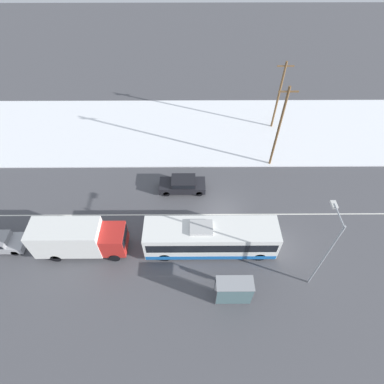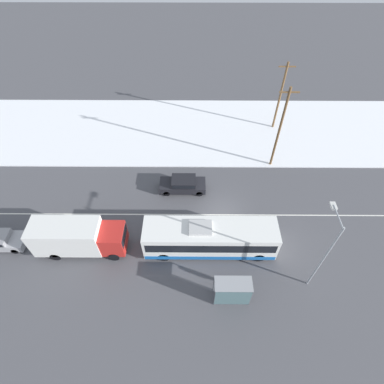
% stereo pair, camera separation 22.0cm
% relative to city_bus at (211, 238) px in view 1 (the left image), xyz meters
% --- Properties ---
extents(ground_plane, '(120.00, 120.00, 0.00)m').
position_rel_city_bus_xyz_m(ground_plane, '(1.25, 3.55, -1.54)').
color(ground_plane, '#4C4C51').
extents(snow_lot, '(80.00, 12.96, 0.12)m').
position_rel_city_bus_xyz_m(snow_lot, '(1.25, 16.43, -1.48)').
color(snow_lot, white).
rests_on(snow_lot, ground_plane).
extents(lane_marking_center, '(60.00, 0.12, 0.00)m').
position_rel_city_bus_xyz_m(lane_marking_center, '(1.25, 3.55, -1.54)').
color(lane_marking_center, silver).
rests_on(lane_marking_center, ground_plane).
extents(city_bus, '(10.80, 2.57, 3.15)m').
position_rel_city_bus_xyz_m(city_bus, '(0.00, 0.00, 0.00)').
color(city_bus, white).
rests_on(city_bus, ground_plane).
extents(box_truck, '(7.44, 2.30, 3.26)m').
position_rel_city_bus_xyz_m(box_truck, '(-10.84, -0.12, 0.25)').
color(box_truck, silver).
rests_on(box_truck, ground_plane).
extents(sedan_car, '(4.52, 1.80, 1.51)m').
position_rel_city_bus_xyz_m(sedan_car, '(-2.41, 6.71, -0.72)').
color(sedan_car, black).
rests_on(sedan_car, ground_plane).
extents(pedestrian_at_stop, '(0.63, 0.28, 1.76)m').
position_rel_city_bus_xyz_m(pedestrian_at_stop, '(1.83, -3.50, -0.46)').
color(pedestrian_at_stop, '#23232D').
rests_on(pedestrian_at_stop, ground_plane).
extents(bus_shelter, '(2.69, 1.20, 2.40)m').
position_rel_city_bus_xyz_m(bus_shelter, '(1.49, -4.58, 0.13)').
color(bus_shelter, gray).
rests_on(bus_shelter, ground_plane).
extents(streetlamp, '(0.36, 2.22, 7.67)m').
position_rel_city_bus_xyz_m(streetlamp, '(7.62, -2.76, 3.24)').
color(streetlamp, '#9EA3A8').
rests_on(streetlamp, ground_plane).
extents(utility_pole_roadside, '(1.80, 0.24, 9.15)m').
position_rel_city_bus_xyz_m(utility_pole_roadside, '(6.97, 10.42, 3.23)').
color(utility_pole_roadside, brown).
rests_on(utility_pole_roadside, ground_plane).
extents(utility_pole_snowlot, '(1.80, 0.24, 8.21)m').
position_rel_city_bus_xyz_m(utility_pole_snowlot, '(8.36, 17.09, 2.75)').
color(utility_pole_snowlot, brown).
rests_on(utility_pole_snowlot, ground_plane).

